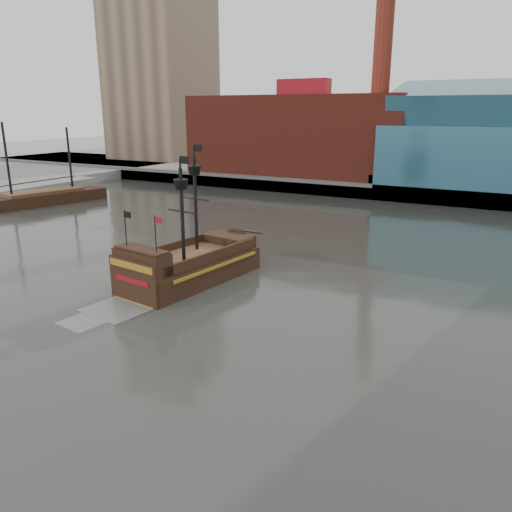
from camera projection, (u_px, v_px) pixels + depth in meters
The scene contains 6 objects.
ground at pixel (151, 374), 28.20m from camera, with size 400.00×400.00×0.00m, color #252723.
promenade_far at pixel (435, 176), 105.55m from camera, with size 220.00×60.00×2.00m, color slate.
seawall at pixel (403, 194), 80.58m from camera, with size 220.00×1.00×2.60m, color #4C4C49.
skyline at pixel (470, 52), 90.27m from camera, with size 149.00×45.00×62.00m.
pirate_ship at pixel (190, 269), 43.30m from camera, with size 7.15×17.13×12.43m.
docked_vessel at pixel (44, 199), 78.83m from camera, with size 9.00×20.08×13.33m.
Camera 1 is at (17.22, -19.31, 14.36)m, focal length 35.00 mm.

